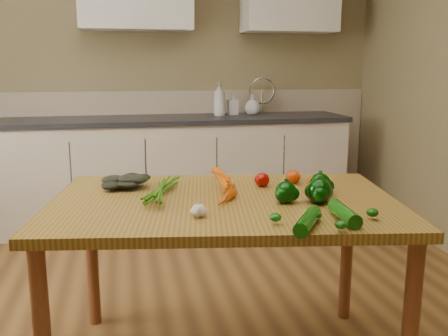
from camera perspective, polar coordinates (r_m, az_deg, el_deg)
name	(u,v)px	position (r m, az deg, el deg)	size (l,w,h in m)	color
room	(180,84)	(2.13, -5.00, 9.53)	(4.04, 5.04, 2.64)	brown
counter_run	(179,169)	(4.24, -5.15, -0.13)	(2.84, 0.64, 1.14)	beige
table	(224,218)	(2.13, 0.03, -5.78)	(1.57, 1.14, 0.77)	olive
soap_bottle_a	(220,99)	(4.27, -0.52, 7.91)	(0.11, 0.11, 0.28)	silver
soap_bottle_b	(233,104)	(4.36, 0.99, 7.37)	(0.08, 0.09, 0.19)	silver
soap_bottle_c	(253,104)	(4.36, 3.28, 7.27)	(0.14, 0.14, 0.18)	silver
carrot_bunch	(205,188)	(2.15, -2.19, -2.25)	(0.27, 0.21, 0.07)	#CD4F04
leafy_greens	(128,176)	(2.33, -10.94, -0.93)	(0.21, 0.19, 0.10)	black
garlic_bulb	(199,210)	(1.86, -2.92, -4.87)	(0.06, 0.06, 0.05)	silver
pepper_a	(286,192)	(2.05, 7.09, -2.77)	(0.09, 0.09, 0.09)	black
pepper_b	(320,185)	(2.17, 10.91, -1.93)	(0.10, 0.10, 0.10)	black
pepper_c	(319,191)	(2.07, 10.83, -2.60)	(0.10, 0.10, 0.10)	black
tomato_a	(262,180)	(2.31, 4.37, -1.36)	(0.07, 0.07, 0.06)	#900802
tomato_b	(293,177)	(2.38, 7.90, -1.03)	(0.07, 0.07, 0.07)	#BC3504
tomato_c	(315,182)	(2.30, 10.32, -1.60)	(0.07, 0.07, 0.06)	#BC3504
zucchini_a	(344,214)	(1.86, 13.59, -5.09)	(0.06, 0.06, 0.21)	#0B4407
zucchini_b	(308,221)	(1.75, 9.53, -5.99)	(0.05, 0.05, 0.23)	#0B4407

